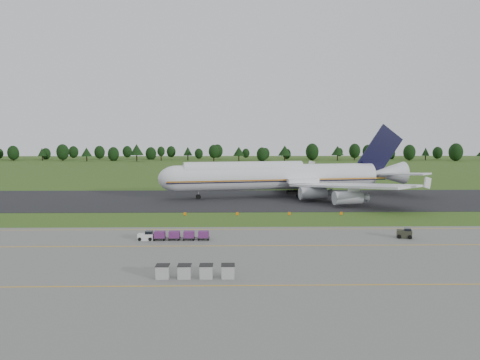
{
  "coord_description": "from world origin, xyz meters",
  "views": [
    {
      "loc": [
        -3.16,
        -87.72,
        15.57
      ],
      "look_at": [
        -1.44,
        2.0,
        7.32
      ],
      "focal_mm": 35.0,
      "sensor_mm": 36.0,
      "label": 1
    }
  ],
  "objects_px": {
    "utility_cart": "(404,234)",
    "edge_markers": "(263,214)",
    "baggage_train": "(173,235)",
    "aircraft": "(282,176)",
    "uld_row": "(195,271)"
  },
  "relations": [
    {
      "from": "utility_cart",
      "to": "edge_markers",
      "type": "relative_size",
      "value": 0.08
    },
    {
      "from": "baggage_train",
      "to": "aircraft",
      "type": "bearing_deg",
      "value": 66.69
    },
    {
      "from": "aircraft",
      "to": "edge_markers",
      "type": "relative_size",
      "value": 2.14
    },
    {
      "from": "aircraft",
      "to": "uld_row",
      "type": "height_order",
      "value": "aircraft"
    },
    {
      "from": "uld_row",
      "to": "edge_markers",
      "type": "distance_m",
      "value": 43.14
    },
    {
      "from": "aircraft",
      "to": "utility_cart",
      "type": "distance_m",
      "value": 52.9
    },
    {
      "from": "utility_cart",
      "to": "uld_row",
      "type": "xyz_separation_m",
      "value": [
        -30.66,
        -19.91,
        0.15
      ]
    },
    {
      "from": "utility_cart",
      "to": "uld_row",
      "type": "bearing_deg",
      "value": -147.0
    },
    {
      "from": "aircraft",
      "to": "uld_row",
      "type": "bearing_deg",
      "value": -103.77
    },
    {
      "from": "aircraft",
      "to": "uld_row",
      "type": "xyz_separation_m",
      "value": [
        -17.37,
        -70.89,
        -4.64
      ]
    },
    {
      "from": "uld_row",
      "to": "edge_markers",
      "type": "relative_size",
      "value": 0.27
    },
    {
      "from": "aircraft",
      "to": "baggage_train",
      "type": "xyz_separation_m",
      "value": [
        -22.27,
        -51.67,
        -4.69
      ]
    },
    {
      "from": "uld_row",
      "to": "edge_markers",
      "type": "xyz_separation_m",
      "value": [
        10.41,
        41.86,
        -0.53
      ]
    },
    {
      "from": "aircraft",
      "to": "utility_cart",
      "type": "height_order",
      "value": "aircraft"
    },
    {
      "from": "utility_cart",
      "to": "edge_markers",
      "type": "xyz_separation_m",
      "value": [
        -20.25,
        21.95,
        -0.38
      ]
    }
  ]
}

